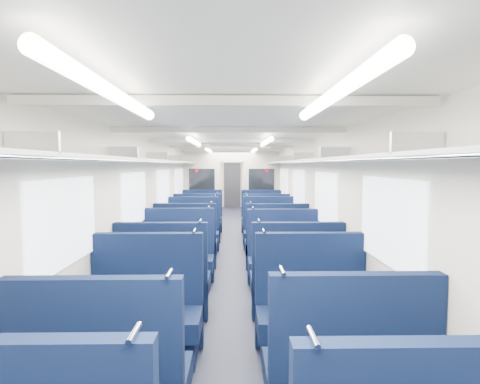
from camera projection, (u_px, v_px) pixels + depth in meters
name	position (u px, v px, depth m)	size (l,w,h in m)	color
floor	(231.00, 251.00, 8.57)	(2.80, 18.00, 0.01)	black
ceiling	(231.00, 145.00, 8.41)	(2.80, 18.00, 0.01)	silver
wall_left	(168.00, 198.00, 8.46)	(0.02, 18.00, 2.35)	beige
dado_left	(169.00, 235.00, 8.52)	(0.03, 17.90, 0.70)	black
wall_right	(295.00, 198.00, 8.51)	(0.02, 18.00, 2.35)	beige
dado_right	(294.00, 235.00, 8.57)	(0.03, 17.90, 0.70)	black
wall_far	(232.00, 181.00, 17.47)	(2.80, 0.02, 2.35)	beige
luggage_rack_left	(176.00, 162.00, 8.41)	(0.36, 17.40, 0.18)	#B2B5BA
luggage_rack_right	(286.00, 162.00, 8.45)	(0.36, 17.40, 0.18)	#B2B5BA
windows	(231.00, 188.00, 8.02)	(2.78, 15.60, 0.75)	white
ceiling_fittings	(231.00, 147.00, 8.15)	(2.70, 16.06, 0.11)	beige
end_door	(232.00, 185.00, 17.42)	(0.75, 0.06, 2.00)	black
bulkhead	(232.00, 188.00, 11.38)	(2.80, 0.10, 2.35)	beige
seat_6	(145.00, 319.00, 3.82)	(1.12, 0.62, 1.25)	#0B1736
seat_7	(312.00, 318.00, 3.84)	(1.12, 0.62, 1.25)	#0B1736
seat_8	(164.00, 286.00, 4.85)	(1.12, 0.62, 1.25)	#0B1736
seat_9	(296.00, 286.00, 4.86)	(1.12, 0.62, 1.25)	#0B1736
seat_10	(178.00, 262.00, 6.07)	(1.12, 0.62, 1.25)	#0B1736
seat_11	(284.00, 264.00, 5.95)	(1.12, 0.62, 1.25)	#0B1736
seat_12	(186.00, 247.00, 7.16)	(1.12, 0.62, 1.25)	#0B1736
seat_13	(276.00, 248.00, 7.09)	(1.12, 0.62, 1.25)	#0B1736
seat_14	(193.00, 236.00, 8.27)	(1.12, 0.62, 1.25)	#0B1736
seat_15	(269.00, 235.00, 8.40)	(1.12, 0.62, 1.25)	#0B1736
seat_16	(198.00, 227.00, 9.46)	(1.12, 0.62, 1.25)	#0B1736
seat_17	(265.00, 227.00, 9.41)	(1.12, 0.62, 1.25)	#0B1736
seat_18	(202.00, 220.00, 10.62)	(1.12, 0.62, 1.25)	#0B1736
seat_19	(262.00, 220.00, 10.59)	(1.12, 0.62, 1.25)	#0B1736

